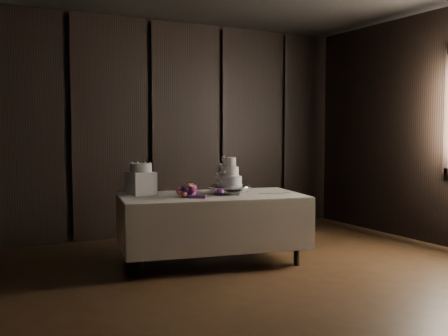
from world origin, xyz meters
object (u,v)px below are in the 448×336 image
(wedding_cake, at_px, (229,175))
(box_pedestal, at_px, (141,183))
(cake_stand, at_px, (230,190))
(small_cake, at_px, (141,168))
(bouquet, at_px, (188,191))
(display_table, at_px, (212,226))

(wedding_cake, relative_size, box_pedestal, 1.22)
(cake_stand, relative_size, small_cake, 2.02)
(bouquet, bearing_deg, wedding_cake, 4.00)
(bouquet, distance_m, small_cake, 0.62)
(box_pedestal, relative_size, small_cake, 1.08)
(display_table, distance_m, box_pedestal, 0.91)
(display_table, height_order, cake_stand, cake_stand)
(cake_stand, xyz_separation_m, box_pedestal, (-0.90, 0.38, 0.08))
(display_table, bearing_deg, wedding_cake, 2.21)
(wedding_cake, xyz_separation_m, box_pedestal, (-0.88, 0.39, -0.09))
(wedding_cake, bearing_deg, box_pedestal, 155.26)
(bouquet, xyz_separation_m, box_pedestal, (-0.38, 0.43, 0.06))
(display_table, distance_m, small_cake, 1.01)
(display_table, bearing_deg, bouquet, -157.53)
(cake_stand, xyz_separation_m, small_cake, (-0.90, 0.38, 0.25))
(cake_stand, bearing_deg, bouquet, -174.74)
(box_pedestal, xyz_separation_m, small_cake, (0.00, 0.00, 0.17))
(wedding_cake, bearing_deg, bouquet, -176.65)
(display_table, xyz_separation_m, bouquet, (-0.31, -0.06, 0.41))
(bouquet, height_order, small_cake, small_cake)
(cake_stand, height_order, bouquet, bouquet)
(display_table, height_order, box_pedestal, box_pedestal)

